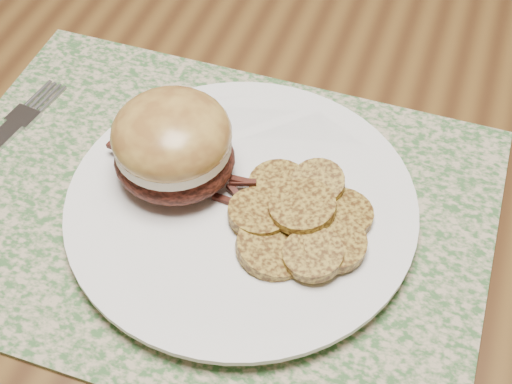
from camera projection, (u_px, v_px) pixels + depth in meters
placemat at (206, 208)px, 0.57m from camera, size 0.45×0.33×0.00m
dinner_plate at (242, 206)px, 0.56m from camera, size 0.26×0.26×0.02m
pork_sandwich at (173, 144)px, 0.55m from camera, size 0.10×0.09×0.07m
roasted_potatoes at (301, 219)px, 0.53m from camera, size 0.13×0.13×0.03m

